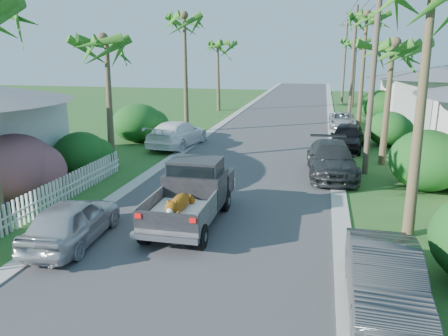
% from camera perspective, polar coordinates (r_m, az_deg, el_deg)
% --- Properties ---
extents(ground, '(120.00, 120.00, 0.00)m').
position_cam_1_polar(ground, '(10.20, -9.80, -18.30)').
color(ground, '#2A5720').
rests_on(ground, ground).
extents(road, '(8.00, 100.00, 0.02)m').
position_cam_1_polar(road, '(33.48, 6.57, 5.24)').
color(road, '#38383A').
rests_on(road, ground).
extents(curb_left, '(0.60, 100.00, 0.06)m').
position_cam_1_polar(curb_left, '(34.19, -0.65, 5.57)').
color(curb_left, '#A5A39E').
rests_on(curb_left, ground).
extents(curb_right, '(0.60, 100.00, 0.06)m').
position_cam_1_polar(curb_right, '(33.31, 13.96, 4.88)').
color(curb_right, '#A5A39E').
rests_on(curb_right, ground).
extents(pickup_truck, '(1.98, 5.12, 2.06)m').
position_cam_1_polar(pickup_truck, '(14.79, -4.00, -3.04)').
color(pickup_truck, black).
rests_on(pickup_truck, ground).
extents(parked_car_rn, '(1.51, 4.29, 1.41)m').
position_cam_1_polar(parked_car_rn, '(10.49, 20.21, -13.59)').
color(parked_car_rn, '#2C2F31').
rests_on(parked_car_rn, ground).
extents(parked_car_rm, '(2.50, 5.34, 1.51)m').
position_cam_1_polar(parked_car_rm, '(20.76, 13.87, 1.07)').
color(parked_car_rm, '#27292B').
rests_on(parked_car_rm, ground).
extents(parked_car_rf, '(2.38, 4.68, 1.53)m').
position_cam_1_polar(parked_car_rf, '(26.58, 15.80, 3.93)').
color(parked_car_rf, black).
rests_on(parked_car_rf, ground).
extents(parked_car_rd, '(1.92, 4.15, 1.15)m').
position_cam_1_polar(parked_car_rd, '(34.49, 15.15, 6.05)').
color(parked_car_rd, '#B4B7BC').
rests_on(parked_car_rd, ground).
extents(parked_car_ln, '(1.86, 4.11, 1.37)m').
position_cam_1_polar(parked_car_ln, '(13.81, -19.19, -6.61)').
color(parked_car_ln, '#B3B4BA').
rests_on(parked_car_ln, ground).
extents(parked_car_lf, '(2.76, 5.53, 1.54)m').
position_cam_1_polar(parked_car_lf, '(26.61, -6.12, 4.43)').
color(parked_car_lf, white).
rests_on(parked_car_lf, ground).
extents(palm_l_b, '(4.40, 4.40, 7.40)m').
position_cam_1_polar(palm_l_b, '(22.34, -15.28, 15.90)').
color(palm_l_b, brown).
rests_on(palm_l_b, ground).
extents(palm_l_c, '(4.40, 4.40, 9.20)m').
position_cam_1_polar(palm_l_c, '(31.39, -5.22, 19.12)').
color(palm_l_c, brown).
rests_on(palm_l_c, ground).
extents(palm_l_d, '(4.40, 4.40, 7.70)m').
position_cam_1_polar(palm_l_d, '(43.02, -0.78, 16.04)').
color(palm_l_d, brown).
rests_on(palm_l_d, ground).
extents(palm_r_b, '(4.40, 4.40, 7.20)m').
position_cam_1_polar(palm_r_b, '(23.06, 21.23, 14.90)').
color(palm_r_b, brown).
rests_on(palm_r_b, ground).
extents(palm_r_c, '(4.40, 4.40, 9.40)m').
position_cam_1_polar(palm_r_c, '(34.05, 18.19, 18.47)').
color(palm_r_c, brown).
rests_on(palm_r_c, ground).
extents(palm_r_d, '(4.40, 4.40, 8.00)m').
position_cam_1_polar(palm_r_d, '(47.95, 16.91, 15.66)').
color(palm_r_d, brown).
rests_on(palm_r_d, ground).
extents(shrub_l_b, '(3.00, 3.30, 2.60)m').
position_cam_1_polar(shrub_l_b, '(18.33, -25.70, -0.03)').
color(shrub_l_b, '#C01B69').
rests_on(shrub_l_b, ground).
extents(shrub_l_c, '(2.40, 2.64, 2.00)m').
position_cam_1_polar(shrub_l_c, '(21.37, -18.24, 1.82)').
color(shrub_l_c, '#1B4B15').
rests_on(shrub_l_c, ground).
extents(shrub_l_d, '(3.20, 3.52, 2.40)m').
position_cam_1_polar(shrub_l_d, '(28.59, -11.20, 5.83)').
color(shrub_l_d, '#1B4B15').
rests_on(shrub_l_d, ground).
extents(shrub_r_b, '(3.00, 3.30, 2.50)m').
position_cam_1_polar(shrub_r_b, '(19.81, 24.99, 0.92)').
color(shrub_r_b, '#1B4B15').
rests_on(shrub_r_b, ground).
extents(shrub_r_c, '(2.60, 2.86, 2.10)m').
position_cam_1_polar(shrub_r_c, '(28.49, 20.71, 4.82)').
color(shrub_r_c, '#1B4B15').
rests_on(shrub_r_c, ground).
extents(shrub_r_d, '(3.20, 3.52, 2.60)m').
position_cam_1_polar(shrub_r_d, '(38.35, 19.54, 7.65)').
color(shrub_r_d, '#1B4B15').
rests_on(shrub_r_d, ground).
extents(picket_fence, '(0.10, 11.00, 1.00)m').
position_cam_1_polar(picket_fence, '(17.11, -21.66, -3.38)').
color(picket_fence, white).
rests_on(picket_fence, ground).
extents(house_right_far, '(9.00, 8.00, 4.60)m').
position_cam_1_polar(house_right_far, '(39.18, 26.98, 8.24)').
color(house_right_far, silver).
rests_on(house_right_far, ground).
extents(utility_pole_b, '(1.60, 0.26, 9.00)m').
position_cam_1_polar(utility_pole_b, '(20.97, 18.90, 11.50)').
color(utility_pole_b, brown).
rests_on(utility_pole_b, ground).
extents(utility_pole_c, '(1.60, 0.26, 9.00)m').
position_cam_1_polar(utility_pole_c, '(35.92, 16.47, 12.75)').
color(utility_pole_c, brown).
rests_on(utility_pole_c, ground).
extents(utility_pole_d, '(1.60, 0.26, 9.00)m').
position_cam_1_polar(utility_pole_d, '(50.90, 15.47, 13.26)').
color(utility_pole_d, brown).
rests_on(utility_pole_d, ground).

